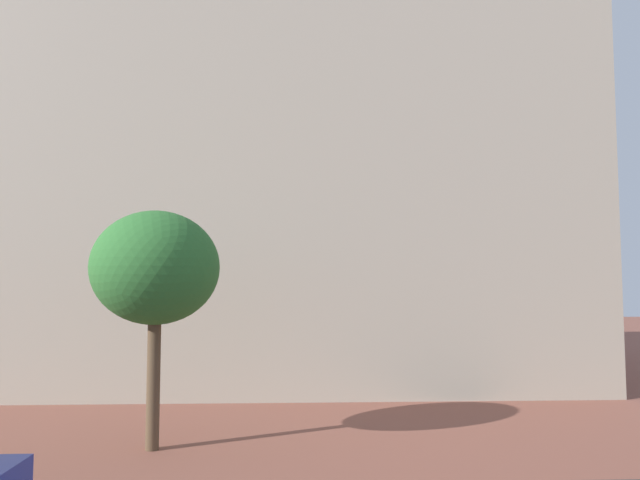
# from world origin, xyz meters

# --- Properties ---
(landmark_building) EXTENTS (30.06, 15.61, 31.90)m
(landmark_building) POSITION_xyz_m (-3.82, 26.88, 8.95)
(landmark_building) COLOR #B2A893
(landmark_building) RESTS_ON ground_plane
(tree_curb_far) EXTENTS (3.11, 3.11, 5.78)m
(tree_curb_far) POSITION_xyz_m (-3.78, 13.87, 4.35)
(tree_curb_far) COLOR brown
(tree_curb_far) RESTS_ON ground_plane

